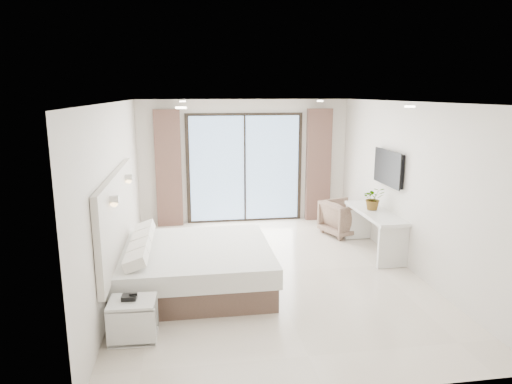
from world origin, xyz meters
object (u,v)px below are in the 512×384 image
(bed, at_px, (194,266))
(nightstand, at_px, (133,320))
(console_desk, at_px, (375,222))
(armchair, at_px, (344,216))

(bed, xyz_separation_m, nightstand, (-0.73, -1.38, -0.08))
(nightstand, bearing_deg, bed, 64.38)
(nightstand, distance_m, console_desk, 4.66)
(console_desk, relative_size, armchair, 2.23)
(console_desk, bearing_deg, nightstand, -148.71)
(bed, relative_size, armchair, 2.88)
(bed, bearing_deg, nightstand, -118.01)
(console_desk, height_order, armchair, console_desk)
(armchair, bearing_deg, nightstand, 114.01)
(bed, relative_size, nightstand, 4.01)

